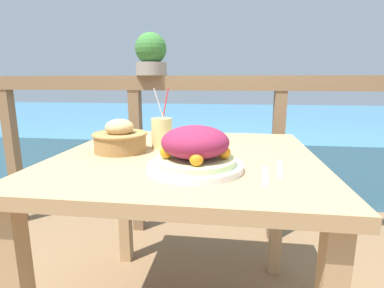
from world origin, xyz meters
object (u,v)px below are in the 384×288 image
(salad_plate, at_px, (195,151))
(drink_glass, at_px, (162,133))
(potted_plant, at_px, (151,55))
(bread_basket, at_px, (120,139))

(salad_plate, relative_size, drink_glass, 1.22)
(potted_plant, bearing_deg, bread_basket, -84.21)
(salad_plate, distance_m, drink_glass, 0.34)
(drink_glass, bearing_deg, bread_basket, -147.43)
(salad_plate, distance_m, potted_plant, 1.13)
(drink_glass, distance_m, potted_plant, 0.81)
(bread_basket, bearing_deg, salad_plate, -32.69)
(drink_glass, height_order, bread_basket, drink_glass)
(bread_basket, xyz_separation_m, potted_plant, (-0.08, 0.78, 0.38))
(salad_plate, xyz_separation_m, drink_glass, (-0.17, 0.30, 0.00))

